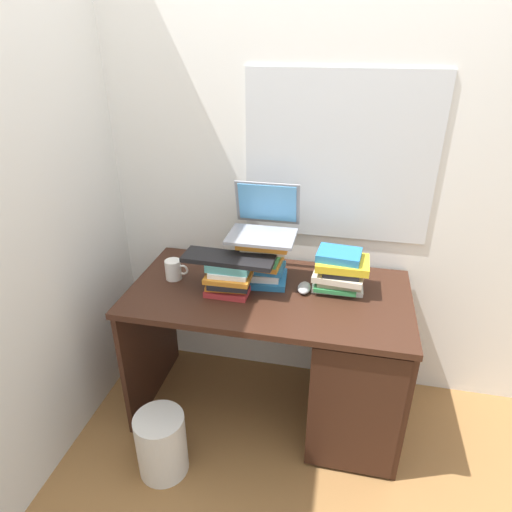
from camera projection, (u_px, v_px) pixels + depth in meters
name	position (u px, v px, depth m)	size (l,w,h in m)	color
ground_plane	(267.00, 407.00, 2.42)	(6.00, 6.00, 0.00)	olive
wall_back	(286.00, 153.00, 2.17)	(6.00, 0.06, 2.60)	white
wall_left	(70.00, 163.00, 2.01)	(0.05, 6.00, 2.60)	silver
desk	(334.00, 360.00, 2.16)	(1.31, 0.68, 0.74)	#381E14
book_stack_tall	(262.00, 260.00, 2.12)	(0.26, 0.20, 0.23)	#2672B2
book_stack_keyboard_riser	(230.00, 276.00, 2.06)	(0.22, 0.20, 0.16)	#B22D33
book_stack_side	(340.00, 271.00, 2.06)	(0.25, 0.21, 0.19)	white
laptop	(264.00, 222.00, 2.09)	(0.31, 0.28, 0.23)	gray
keyboard	(228.00, 259.00, 2.02)	(0.42, 0.14, 0.02)	black
computer_mouse	(304.00, 288.00, 2.08)	(0.06, 0.10, 0.04)	#A5A8AD
mug	(174.00, 270.00, 2.17)	(0.12, 0.08, 0.10)	white
wastebasket	(162.00, 444.00, 2.02)	(0.23, 0.23, 0.32)	silver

